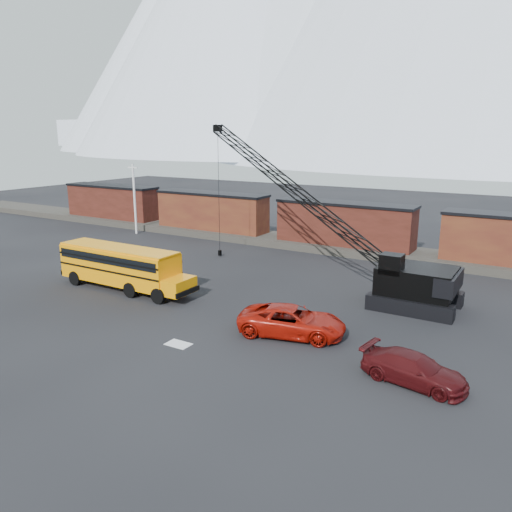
{
  "coord_description": "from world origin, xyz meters",
  "views": [
    {
      "loc": [
        17.38,
        -23.72,
        11.33
      ],
      "look_at": [
        -0.09,
        5.31,
        3.0
      ],
      "focal_mm": 35.0,
      "sensor_mm": 36.0,
      "label": 1
    }
  ],
  "objects_px": {
    "school_bus": "(123,266)",
    "crawler_crane": "(296,191)",
    "red_pickup": "(292,321)",
    "maroon_suv": "(414,369)"
  },
  "relations": [
    {
      "from": "school_bus",
      "to": "crawler_crane",
      "type": "relative_size",
      "value": 0.51
    },
    {
      "from": "red_pickup",
      "to": "crawler_crane",
      "type": "distance_m",
      "value": 13.65
    },
    {
      "from": "red_pickup",
      "to": "crawler_crane",
      "type": "relative_size",
      "value": 0.27
    },
    {
      "from": "school_bus",
      "to": "maroon_suv",
      "type": "height_order",
      "value": "school_bus"
    },
    {
      "from": "crawler_crane",
      "to": "maroon_suv",
      "type": "bearing_deg",
      "value": -45.69
    },
    {
      "from": "red_pickup",
      "to": "school_bus",
      "type": "bearing_deg",
      "value": 70.82
    },
    {
      "from": "school_bus",
      "to": "maroon_suv",
      "type": "bearing_deg",
      "value": -9.05
    },
    {
      "from": "maroon_suv",
      "to": "red_pickup",
      "type": "bearing_deg",
      "value": 82.25
    },
    {
      "from": "maroon_suv",
      "to": "school_bus",
      "type": "bearing_deg",
      "value": 89.75
    },
    {
      "from": "maroon_suv",
      "to": "crawler_crane",
      "type": "distance_m",
      "value": 19.44
    }
  ]
}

